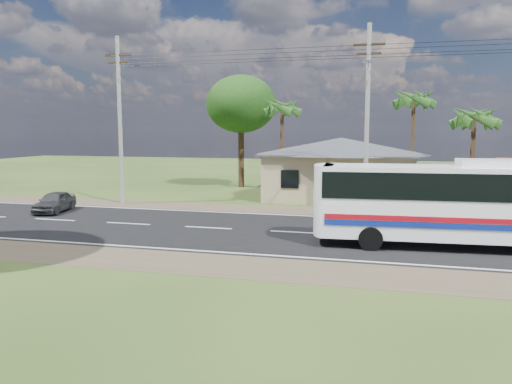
# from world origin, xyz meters

# --- Properties ---
(ground) EXTENTS (120.00, 120.00, 0.00)m
(ground) POSITION_xyz_m (0.00, 0.00, 0.00)
(ground) COLOR #274117
(ground) RESTS_ON ground
(road) EXTENTS (120.00, 16.00, 0.03)m
(road) POSITION_xyz_m (0.00, 0.00, 0.01)
(road) COLOR black
(road) RESTS_ON ground
(house) EXTENTS (12.40, 10.00, 5.00)m
(house) POSITION_xyz_m (1.00, 13.00, 2.64)
(house) COLOR tan
(house) RESTS_ON ground
(utility_poles) EXTENTS (32.80, 2.22, 11.00)m
(utility_poles) POSITION_xyz_m (2.67, 6.49, 5.77)
(utility_poles) COLOR #9E9E99
(utility_poles) RESTS_ON ground
(palm_near) EXTENTS (2.80, 2.80, 6.70)m
(palm_near) POSITION_xyz_m (9.50, 11.00, 5.71)
(palm_near) COLOR #47301E
(palm_near) RESTS_ON ground
(palm_mid) EXTENTS (2.80, 2.80, 8.20)m
(palm_mid) POSITION_xyz_m (6.00, 15.50, 7.16)
(palm_mid) COLOR #47301E
(palm_mid) RESTS_ON ground
(palm_far) EXTENTS (2.80, 2.80, 7.70)m
(palm_far) POSITION_xyz_m (-4.00, 16.00, 6.68)
(palm_far) COLOR #47301E
(palm_far) RESTS_ON ground
(tree_behind_house) EXTENTS (6.00, 6.00, 9.61)m
(tree_behind_house) POSITION_xyz_m (-8.00, 18.00, 7.12)
(tree_behind_house) COLOR #47301E
(tree_behind_house) RESTS_ON ground
(coach_bus) EXTENTS (12.22, 3.33, 3.75)m
(coach_bus) POSITION_xyz_m (7.54, -1.38, 2.14)
(coach_bus) COLOR white
(coach_bus) RESTS_ON ground
(small_car) EXTENTS (2.22, 3.91, 1.26)m
(small_car) POSITION_xyz_m (-15.22, 2.35, 0.63)
(small_car) COLOR #2A2A2C
(small_car) RESTS_ON ground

